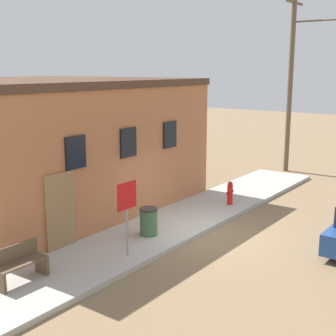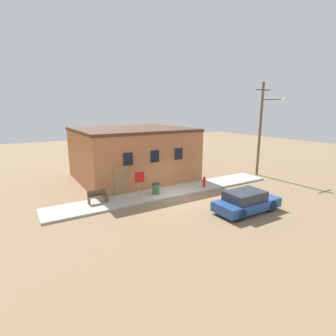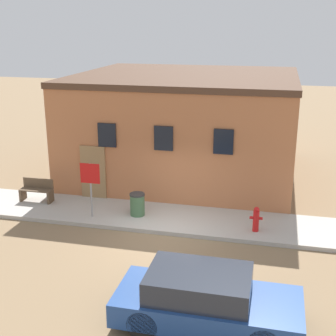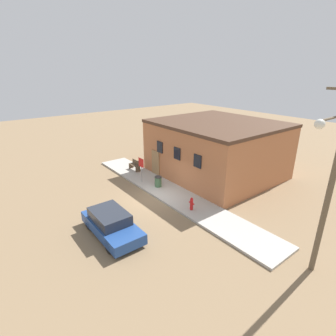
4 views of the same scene
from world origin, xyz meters
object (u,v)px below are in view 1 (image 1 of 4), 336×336
at_px(bench, 19,265).
at_px(stop_sign, 127,205).
at_px(fire_hydrant, 230,193).
at_px(utility_pole, 294,75).
at_px(trash_bin, 149,221).

bearing_deg(bench, stop_sign, -19.90).
height_order(fire_hydrant, utility_pole, utility_pole).
xyz_separation_m(stop_sign, trash_bin, (1.51, 0.51, -0.96)).
relative_size(fire_hydrant, utility_pole, 0.10).
bearing_deg(fire_hydrant, bench, 174.34).
relative_size(fire_hydrant, bench, 0.68).
relative_size(bench, trash_bin, 1.54).
relative_size(stop_sign, bench, 1.58).
xyz_separation_m(fire_hydrant, stop_sign, (-5.65, -0.13, 0.94)).
bearing_deg(stop_sign, fire_hydrant, 1.29).
bearing_deg(utility_pole, fire_hydrant, -174.57).
distance_m(fire_hydrant, stop_sign, 5.73).
xyz_separation_m(trash_bin, utility_pole, (11.24, 0.29, 4.06)).
bearing_deg(trash_bin, utility_pole, 1.50).
distance_m(trash_bin, utility_pole, 11.96).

